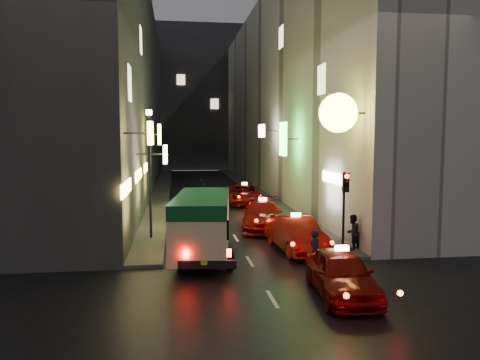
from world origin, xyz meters
name	(u,v)px	position (x,y,z in m)	size (l,w,h in m)	color
ground	(308,359)	(0.00, 0.00, 0.00)	(120.00, 120.00, 0.00)	black
building_left	(119,93)	(-8.00, 33.99, 9.00)	(7.61, 52.14, 18.00)	#3D3A37
building_right	(291,95)	(8.00, 33.99, 9.00)	(7.99, 52.00, 18.00)	beige
building_far	(193,100)	(0.00, 66.00, 11.00)	(30.00, 10.00, 22.00)	#36363B
sidewalk_left	(162,190)	(-4.25, 34.00, 0.07)	(1.50, 52.00, 0.15)	#494644
sidewalk_right	(252,189)	(4.25, 34.00, 0.07)	(1.50, 52.00, 0.15)	#494644
minibus	(202,218)	(-1.88, 9.38, 1.68)	(2.91, 6.40, 2.65)	beige
taxi_near	(341,270)	(2.25, 4.01, 0.86)	(2.59, 5.53, 1.89)	#6E0A04
taxi_second	(296,231)	(2.32, 9.98, 0.90)	(2.80, 5.83, 1.97)	#6E0A04
taxi_third	(263,212)	(1.78, 15.13, 0.91)	(3.31, 6.07, 2.00)	#6E0A04
taxi_far	(245,193)	(2.18, 24.63, 0.86)	(2.82, 5.65, 1.90)	#6E0A04
pedestrian_crossing	(316,250)	(2.07, 6.22, 0.97)	(0.64, 0.41, 1.95)	black
pedestrian_sidewalk	(352,230)	(4.69, 9.31, 1.03)	(0.66, 0.41, 1.75)	black
traffic_light	(345,195)	(4.00, 8.47, 2.69)	(0.26, 0.43, 3.50)	black
lamp_post	(150,165)	(-4.20, 13.00, 3.72)	(0.28, 0.28, 6.22)	black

